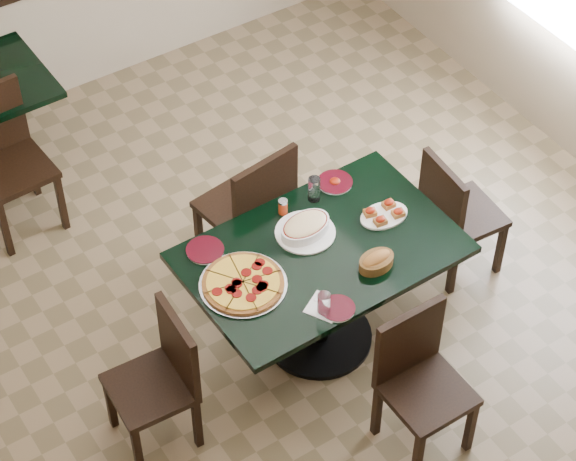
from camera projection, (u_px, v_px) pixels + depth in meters
floor at (282, 333)px, 6.58m from camera, size 5.50×5.50×0.00m
main_table at (320, 273)px, 6.14m from camera, size 1.48×0.97×0.75m
chair_far at (253, 205)px, 6.54m from camera, size 0.52×0.52×0.98m
chair_near at (419, 374)px, 5.76m from camera, size 0.41×0.41×0.88m
chair_right at (454, 211)px, 6.59m from camera, size 0.44×0.44×0.88m
chair_left at (163, 374)px, 5.77m from camera, size 0.43×0.43×0.87m
back_chair_near at (3, 152)px, 6.87m from camera, size 0.48×0.48×0.96m
pepperoni_pizza at (243, 283)px, 5.83m from camera, size 0.46×0.46×0.04m
lasagna_casserole at (305, 227)px, 6.07m from camera, size 0.33×0.33×0.09m
bread_basket at (376, 261)px, 5.91m from camera, size 0.22×0.16×0.09m
bruschetta_platter at (384, 214)px, 6.17m from camera, size 0.30×0.21×0.05m
side_plate_near at (338, 308)px, 5.72m from camera, size 0.18×0.18×0.02m
side_plate_far_r at (335, 182)px, 6.37m from camera, size 0.20×0.20×0.03m
side_plate_far_l at (205, 250)px, 6.00m from camera, size 0.21×0.21×0.02m
napkin_setting at (325, 306)px, 5.74m from camera, size 0.23×0.23×0.01m
water_glass_a at (314, 189)px, 6.23m from camera, size 0.07×0.07×0.15m
water_glass_b at (324, 304)px, 5.66m from camera, size 0.07×0.07×0.14m
pepper_shaker at (283, 206)px, 6.18m from camera, size 0.05×0.05×0.09m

